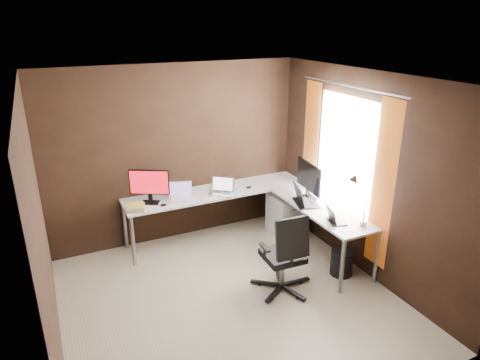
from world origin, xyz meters
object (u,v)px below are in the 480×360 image
drawer_pedestal (286,215)px  book_stack (135,208)px  laptop_black_big (303,200)px  wastebasket (342,262)px  office_chair (284,268)px  monitor_right (309,178)px  laptop_white (180,195)px  laptop_silver (222,190)px  desk_lamp (358,195)px  monitor_left (149,184)px  laptop_black_small (335,219)px

drawer_pedestal → book_stack: size_ratio=1.98×
laptop_black_big → wastebasket: bearing=-149.7°
office_chair → wastebasket: 0.85m
drawer_pedestal → monitor_right: (0.07, -0.43, 0.72)m
laptop_black_big → wastebasket: laptop_black_big is taller
laptop_white → drawer_pedestal: bearing=6.8°
drawer_pedestal → laptop_silver: 1.07m
laptop_silver → desk_lamp: bearing=-16.9°
monitor_left → laptop_white: 0.46m
drawer_pedestal → office_chair: office_chair is taller
laptop_black_small → office_chair: office_chair is taller
book_stack → desk_lamp: 2.77m
drawer_pedestal → monitor_left: (-1.91, 0.34, 0.69)m
monitor_left → laptop_silver: size_ratio=1.20×
laptop_black_small → wastebasket: size_ratio=0.95×
monitor_right → book_stack: (-2.22, 0.61, -0.25)m
drawer_pedestal → laptop_white: size_ratio=1.58×
monitor_left → monitor_right: bearing=7.3°
drawer_pedestal → laptop_white: laptop_white is taller
monitor_left → book_stack: 0.36m
drawer_pedestal → office_chair: 1.45m
monitor_left → wastebasket: (1.98, -1.59, -0.83)m
drawer_pedestal → wastebasket: bearing=-86.8°
book_stack → desk_lamp: (2.28, -1.54, 0.35)m
laptop_black_big → wastebasket: size_ratio=1.44×
laptop_black_small → book_stack: (-2.10, 1.37, -0.00)m
monitor_left → desk_lamp: size_ratio=0.78×
monitor_left → monitor_right: size_ratio=0.76×
monitor_left → laptop_white: bearing=24.9°
desk_lamp → laptop_black_small: bearing=159.2°
laptop_black_small → desk_lamp: size_ratio=0.50×
laptop_black_small → wastebasket: (0.12, -0.06, -0.61)m
laptop_white → desk_lamp: (1.64, -1.67, 0.34)m
wastebasket → drawer_pedestal: bearing=93.2°
laptop_white → book_stack: (-0.64, -0.13, -0.01)m
laptop_black_small → desk_lamp: desk_lamp is taller
laptop_black_small → book_stack: 2.51m
laptop_silver → desk_lamp: desk_lamp is taller
laptop_silver → office_chair: office_chair is taller
monitor_right → laptop_black_small: monitor_right is taller
book_stack → wastebasket: size_ratio=0.93×
laptop_white → laptop_black_big: 1.67m
laptop_white → laptop_black_small: 2.09m
drawer_pedestal → desk_lamp: 1.58m
drawer_pedestal → laptop_black_small: bearing=-92.5°
laptop_black_small → desk_lamp: bearing=-116.7°
monitor_right → laptop_white: bearing=71.4°
laptop_black_big → wastebasket: (0.16, -0.68, -0.62)m
drawer_pedestal → office_chair: bearing=-122.2°
laptop_silver → laptop_black_small: 1.67m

